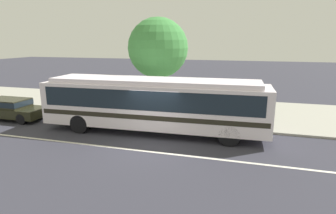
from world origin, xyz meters
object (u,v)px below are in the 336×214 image
(pedestrian_waiting_near_sign, at_px, (265,109))
(street_tree_near_stop, at_px, (158,48))
(sedan_behind_bus, at_px, (10,108))
(transit_bus, at_px, (154,102))
(pedestrian_walking_along_curb, at_px, (218,107))
(pedestrian_standing_by_tree, at_px, (233,104))

(pedestrian_waiting_near_sign, xyz_separation_m, street_tree_near_stop, (-6.74, 1.48, 3.23))
(street_tree_near_stop, bearing_deg, sedan_behind_bus, -155.23)
(street_tree_near_stop, bearing_deg, transit_bus, -75.34)
(transit_bus, xyz_separation_m, pedestrian_waiting_near_sign, (5.73, 2.40, -0.55))
(transit_bus, bearing_deg, pedestrian_waiting_near_sign, 22.73)
(transit_bus, distance_m, pedestrian_walking_along_curb, 3.99)
(pedestrian_walking_along_curb, bearing_deg, transit_bus, -142.23)
(transit_bus, xyz_separation_m, sedan_behind_bus, (-9.54, -0.05, -0.96))
(sedan_behind_bus, relative_size, street_tree_near_stop, 0.72)
(pedestrian_walking_along_curb, relative_size, street_tree_near_stop, 0.26)
(pedestrian_waiting_near_sign, distance_m, street_tree_near_stop, 7.62)
(pedestrian_waiting_near_sign, height_order, pedestrian_standing_by_tree, pedestrian_waiting_near_sign)
(sedan_behind_bus, xyz_separation_m, pedestrian_waiting_near_sign, (15.27, 2.45, 0.41))
(transit_bus, height_order, street_tree_near_stop, street_tree_near_stop)
(sedan_behind_bus, xyz_separation_m, pedestrian_walking_along_curb, (12.65, 2.47, 0.35))
(pedestrian_standing_by_tree, relative_size, street_tree_near_stop, 0.28)
(sedan_behind_bus, xyz_separation_m, street_tree_near_stop, (8.52, 3.93, 3.64))
(sedan_behind_bus, distance_m, street_tree_near_stop, 10.07)
(sedan_behind_bus, bearing_deg, street_tree_near_stop, 24.77)
(street_tree_near_stop, bearing_deg, pedestrian_walking_along_curb, -19.56)
(transit_bus, relative_size, pedestrian_waiting_near_sign, 6.95)
(pedestrian_waiting_near_sign, height_order, street_tree_near_stop, street_tree_near_stop)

